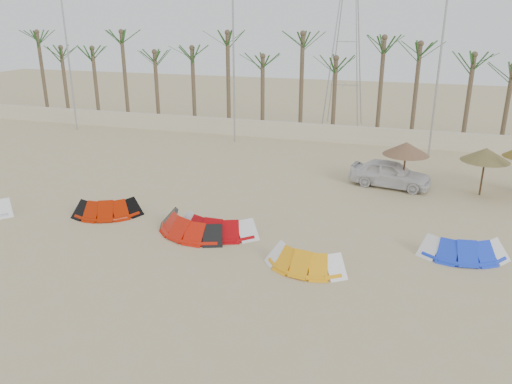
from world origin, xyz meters
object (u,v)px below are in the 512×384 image
(kite_red_mid, at_px, (193,223))
(parasol_mid, at_px, (486,155))
(kite_red_left, at_px, (111,206))
(kite_blue, at_px, (463,245))
(parasol_left, at_px, (406,149))
(kite_orange, at_px, (307,256))
(kite_red_right, at_px, (219,223))
(car, at_px, (390,174))

(kite_red_mid, bearing_deg, parasol_mid, 35.10)
(kite_red_left, distance_m, kite_red_mid, 4.67)
(kite_red_mid, distance_m, kite_blue, 11.29)
(parasol_left, bearing_deg, kite_orange, -107.25)
(kite_red_mid, height_order, parasol_left, parasol_left)
(kite_red_right, xyz_separation_m, kite_blue, (10.14, 0.75, -0.00))
(kite_red_mid, xyz_separation_m, parasol_left, (8.69, 8.76, 1.86))
(parasol_left, distance_m, car, 1.70)
(kite_red_left, relative_size, kite_orange, 1.08)
(kite_blue, relative_size, car, 0.79)
(kite_blue, height_order, parasol_left, parasol_left)
(kite_red_right, height_order, kite_orange, same)
(kite_red_mid, distance_m, kite_red_right, 1.16)
(parasol_left, relative_size, car, 0.60)
(kite_red_mid, xyz_separation_m, car, (7.98, 8.95, 0.33))
(kite_red_left, height_order, kite_orange, same)
(kite_orange, height_order, car, car)
(kite_red_mid, relative_size, parasol_mid, 1.55)
(kite_red_right, bearing_deg, car, 51.24)
(kite_blue, bearing_deg, kite_red_mid, -174.29)
(kite_orange, distance_m, car, 10.92)
(kite_blue, distance_m, parasol_left, 8.26)
(car, bearing_deg, kite_red_left, 133.29)
(kite_red_mid, xyz_separation_m, parasol_mid, (12.67, 8.90, 1.81))
(kite_red_mid, xyz_separation_m, kite_red_right, (1.10, 0.38, 0.00))
(parasol_left, height_order, car, parasol_left)
(kite_red_left, bearing_deg, car, 33.06)
(kite_red_left, xyz_separation_m, kite_red_right, (5.71, -0.38, 0.00))
(kite_red_left, bearing_deg, kite_red_right, -3.79)
(parasol_mid, distance_m, car, 4.91)
(kite_red_right, height_order, car, car)
(kite_red_mid, relative_size, kite_blue, 1.16)
(kite_blue, relative_size, parasol_left, 1.32)
(parasol_left, xyz_separation_m, parasol_mid, (3.98, 0.14, -0.05))
(kite_red_right, bearing_deg, kite_red_mid, -161.12)
(kite_red_right, distance_m, parasol_left, 11.46)
(kite_red_left, relative_size, parasol_left, 1.35)
(kite_red_left, relative_size, parasol_mid, 1.37)
(kite_red_right, xyz_separation_m, parasol_mid, (11.57, 8.53, 1.81))
(kite_orange, bearing_deg, kite_red_right, 154.90)
(kite_red_left, relative_size, kite_red_mid, 0.88)
(kite_red_left, relative_size, kite_red_right, 0.97)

